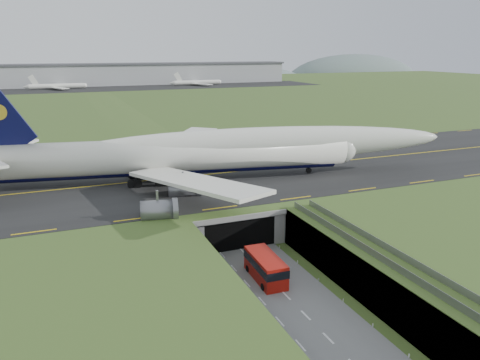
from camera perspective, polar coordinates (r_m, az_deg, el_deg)
name	(u,v)px	position (r m, az deg, el deg)	size (l,w,h in m)	color
ground	(261,271)	(69.39, 2.58, -11.05)	(900.00, 900.00, 0.00)	#385020
airfield_deck	(261,252)	(68.10, 2.62, -8.80)	(800.00, 800.00, 6.00)	gray
trench_road	(285,295)	(63.41, 5.48, -13.76)	(12.00, 75.00, 0.20)	slate
taxiway	(195,176)	(96.32, -5.53, 0.48)	(800.00, 44.00, 0.18)	black
tunnel_portal	(222,214)	(82.34, -2.22, -4.12)	(17.00, 22.30, 6.00)	gray
guideway	(418,283)	(58.48, 20.90, -11.68)	(3.00, 53.00, 7.05)	#A8A8A3
jumbo_jet	(210,152)	(92.81, -3.66, 3.43)	(97.80, 61.64, 20.73)	white
shuttle_tram	(266,267)	(66.20, 3.13, -10.59)	(3.63, 8.82, 3.52)	#B0140B
cargo_terminal	(86,75)	(357.06, -18.22, 12.11)	(320.00, 67.00, 15.60)	#B2B2B2
distant_hills	(144,85)	(495.86, -11.65, 11.25)	(700.00, 91.00, 60.00)	slate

